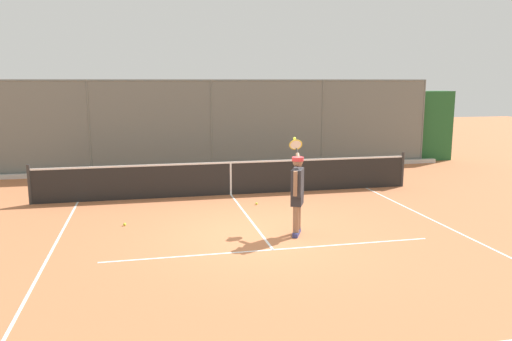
# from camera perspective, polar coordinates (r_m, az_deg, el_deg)

# --- Properties ---
(ground_plane) EXTENTS (60.00, 60.00, 0.00)m
(ground_plane) POSITION_cam_1_polar(r_m,az_deg,el_deg) (10.81, 0.60, -7.25)
(ground_plane) COLOR #B76B42
(court_line_markings) EXTENTS (8.43, 8.93, 0.01)m
(court_line_markings) POSITION_cam_1_polar(r_m,az_deg,el_deg) (9.55, 2.49, -9.65)
(court_line_markings) COLOR white
(court_line_markings) RESTS_ON ground
(fence_backdrop) EXTENTS (19.82, 1.37, 3.27)m
(fence_backdrop) POSITION_cam_1_polar(r_m,az_deg,el_deg) (18.89, -5.31, 4.55)
(fence_backdrop) COLOR slate
(fence_backdrop) RESTS_ON ground
(tennis_net) EXTENTS (10.83, 0.09, 1.07)m
(tennis_net) POSITION_cam_1_polar(r_m,az_deg,el_deg) (14.39, -2.89, -0.83)
(tennis_net) COLOR #2D2D2D
(tennis_net) RESTS_ON ground
(tennis_player) EXTENTS (0.57, 1.37, 1.97)m
(tennis_player) POSITION_cam_1_polar(r_m,az_deg,el_deg) (10.60, 4.70, -2.13)
(tennis_player) COLOR navy
(tennis_player) RESTS_ON ground
(tennis_ball_by_sideline) EXTENTS (0.07, 0.07, 0.07)m
(tennis_ball_by_sideline) POSITION_cam_1_polar(r_m,az_deg,el_deg) (11.80, -14.66, -5.93)
(tennis_ball_by_sideline) COLOR #CCDB33
(tennis_ball_by_sideline) RESTS_ON ground
(tennis_ball_mid_court) EXTENTS (0.07, 0.07, 0.07)m
(tennis_ball_mid_court) POSITION_cam_1_polar(r_m,az_deg,el_deg) (13.30, 0.05, -3.76)
(tennis_ball_mid_court) COLOR #D6E042
(tennis_ball_mid_court) RESTS_ON ground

